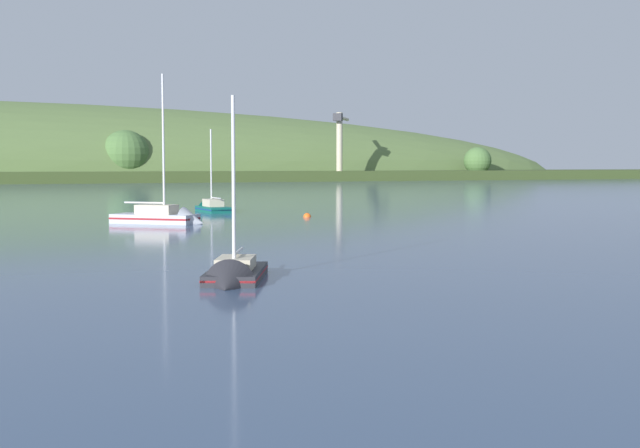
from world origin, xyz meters
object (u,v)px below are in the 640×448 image
Objects in this scene: mooring_buoy_foreground at (307,217)px; sailboat_outer_reach at (211,210)px; dockside_crane at (340,148)px; sailboat_near_mooring at (234,278)px; sailboat_far_left at (165,220)px.

sailboat_outer_reach is at bearing 119.41° from mooring_buoy_foreground.
sailboat_near_mooring is at bearing -167.98° from dockside_crane.
mooring_buoy_foreground is at bearing -155.51° from sailboat_outer_reach.
dockside_crane is at bearing 101.84° from sailboat_far_left.
sailboat_outer_reach reaches higher than mooring_buoy_foreground.
sailboat_outer_reach is (-76.96, -157.24, -10.26)m from dockside_crane.
dockside_crane is 226.46m from sailboat_near_mooring.
dockside_crane is 183.22m from mooring_buoy_foreground.
mooring_buoy_foreground is at bearing -167.82° from dockside_crane.
sailboat_far_left reaches higher than sailboat_near_mooring.
sailboat_far_left is 1.41× the size of sailboat_outer_reach.
sailboat_near_mooring is (-87.68, -208.54, -10.35)m from dockside_crane.
dockside_crane reaches higher than sailboat_outer_reach.
dockside_crane is 2.23× the size of sailboat_outer_reach.
sailboat_far_left is 16.48× the size of mooring_buoy_foreground.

